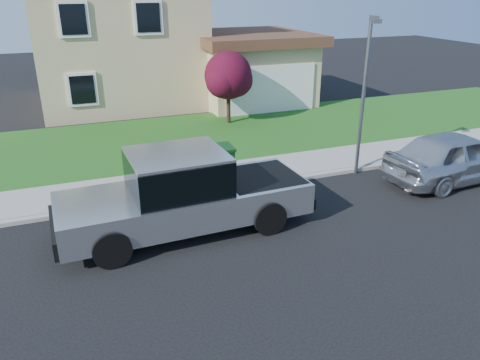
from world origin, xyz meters
The scene contains 11 objects.
ground centered at (0.00, 0.00, 0.00)m, with size 80.00×80.00×0.00m, color black.
curb centered at (1.00, 2.90, 0.06)m, with size 40.00×0.20×0.12m, color gray.
sidewalk centered at (1.00, 4.00, 0.07)m, with size 40.00×2.00×0.15m, color gray.
lawn centered at (1.00, 8.50, 0.05)m, with size 40.00×7.00×0.10m, color #164513.
house centered at (1.31, 16.38, 3.17)m, with size 14.00×11.30×6.85m.
pickup_truck centered at (-0.53, 0.97, 1.00)m, with size 6.63×2.57×2.16m.
woman centered at (-1.56, 2.40, 0.78)m, with size 0.63×0.49×1.66m.
sedan centered at (8.53, 1.07, 0.84)m, with size 1.97×4.91×1.67m, color silver.
ornamental_tree centered at (3.93, 9.96, 2.16)m, with size 2.34×2.11×3.22m.
trash_bin centered at (1.25, 3.25, 0.77)m, with size 0.79×0.90×1.23m.
street_lamp centered at (5.93, 2.70, 2.92)m, with size 0.36×0.67×5.13m.
Camera 1 is at (-3.10, -9.72, 5.98)m, focal length 35.00 mm.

